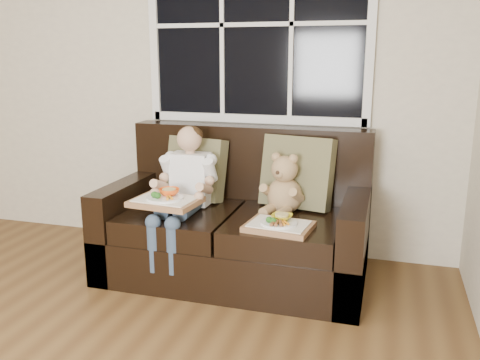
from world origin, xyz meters
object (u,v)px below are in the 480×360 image
(teddy_bear, at_px, (284,188))
(tray_left, at_px, (166,200))
(child, at_px, (185,182))
(loveseat, at_px, (238,228))
(tray_right, at_px, (279,225))

(teddy_bear, relative_size, tray_left, 0.94)
(child, xyz_separation_m, tray_left, (-0.04, -0.23, -0.06))
(teddy_bear, bearing_deg, child, -154.49)
(loveseat, height_order, tray_left, loveseat)
(loveseat, bearing_deg, teddy_bear, 2.71)
(tray_left, bearing_deg, teddy_bear, 34.01)
(tray_right, bearing_deg, teddy_bear, 103.80)
(teddy_bear, height_order, tray_left, teddy_bear)
(loveseat, xyz_separation_m, teddy_bear, (0.31, 0.01, 0.30))
(loveseat, relative_size, teddy_bear, 4.22)
(loveseat, distance_m, child, 0.47)
(child, xyz_separation_m, tray_right, (0.68, -0.22, -0.16))
(teddy_bear, xyz_separation_m, tray_left, (-0.67, -0.36, -0.03))
(loveseat, xyz_separation_m, tray_right, (0.35, -0.33, 0.17))
(loveseat, xyz_separation_m, child, (-0.32, -0.12, 0.33))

